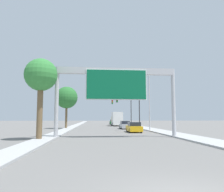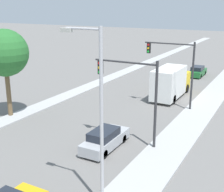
% 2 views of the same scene
% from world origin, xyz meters
% --- Properties ---
extents(sidewalk_right, '(3.00, 120.00, 0.15)m').
position_xyz_m(sidewalk_right, '(7.75, 60.00, 0.07)').
color(sidewalk_right, '#A8A8A8').
rests_on(sidewalk_right, ground).
extents(median_strip_left, '(2.00, 120.00, 0.15)m').
position_xyz_m(median_strip_left, '(-7.25, 60.00, 0.07)').
color(median_strip_left, '#A8A8A8').
rests_on(median_strip_left, ground).
extents(sign_gantry, '(13.33, 0.73, 7.66)m').
position_xyz_m(sign_gantry, '(0.00, 17.87, 5.98)').
color(sign_gantry, '#B2B2B7').
rests_on(sign_gantry, ground).
extents(car_far_center, '(1.73, 4.79, 1.52)m').
position_xyz_m(car_far_center, '(3.50, 36.32, 0.72)').
color(car_far_center, '#A5A8AD').
rests_on(car_far_center, ground).
extents(car_near_center, '(1.75, 4.55, 1.52)m').
position_xyz_m(car_near_center, '(3.50, 64.11, 0.71)').
color(car_near_center, '#1E662D').
rests_on(car_near_center, ground).
extents(car_far_right, '(1.82, 4.41, 1.49)m').
position_xyz_m(car_far_right, '(3.50, 26.55, 0.70)').
color(car_far_right, gold).
rests_on(car_far_right, ground).
extents(truck_box_primary, '(2.46, 7.79, 3.57)m').
position_xyz_m(truck_box_primary, '(3.50, 51.41, 1.80)').
color(truck_box_primary, yellow).
rests_on(truck_box_primary, ground).
extents(traffic_light_near_intersection, '(5.07, 0.32, 6.62)m').
position_xyz_m(traffic_light_near_intersection, '(5.18, 38.00, 4.50)').
color(traffic_light_near_intersection, '#2D2D30').
rests_on(traffic_light_near_intersection, ground).
extents(traffic_light_mid_block, '(5.21, 0.32, 6.90)m').
position_xyz_m(traffic_light_mid_block, '(5.17, 48.00, 4.68)').
color(traffic_light_mid_block, '#2D2D30').
rests_on(traffic_light_mid_block, ground).
extents(palm_tree_foreground, '(3.19, 3.19, 7.96)m').
position_xyz_m(palm_tree_foreground, '(-7.67, 15.87, 6.18)').
color(palm_tree_foreground, brown).
rests_on(palm_tree_foreground, ground).
extents(palm_tree_background, '(4.33, 4.33, 8.30)m').
position_xyz_m(palm_tree_background, '(-7.90, 37.94, 6.09)').
color(palm_tree_background, brown).
rests_on(palm_tree_background, ground).
extents(street_lamp_right, '(2.31, 0.28, 9.43)m').
position_xyz_m(street_lamp_right, '(6.60, 30.22, 5.47)').
color(street_lamp_right, '#B2B2B7').
rests_on(street_lamp_right, ground).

